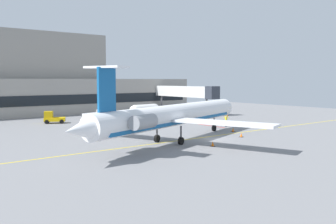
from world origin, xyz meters
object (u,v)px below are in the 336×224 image
at_px(fuel_tank, 145,110).
at_px(marshaller, 226,121).
at_px(regional_jet, 173,116).
at_px(baggage_tug, 101,116).
at_px(pushback_tractor, 53,118).

relative_size(fuel_tank, marshaller, 3.91).
relative_size(regional_jet, baggage_tug, 8.12).
height_order(regional_jet, baggage_tug, regional_jet).
distance_m(baggage_tug, pushback_tractor, 8.33).
bearing_deg(marshaller, fuel_tank, 96.17).
xyz_separation_m(pushback_tractor, marshaller, (20.21, -21.46, 0.03)).
xyz_separation_m(baggage_tug, fuel_tank, (10.02, 0.53, 0.50)).
bearing_deg(fuel_tank, pushback_tractor, 174.78).
bearing_deg(pushback_tractor, baggage_tug, -15.19).
relative_size(baggage_tug, fuel_tank, 0.54).
bearing_deg(baggage_tug, pushback_tractor, 164.81).
bearing_deg(regional_jet, fuel_tank, 62.02).
bearing_deg(regional_jet, marshaller, 21.87).
distance_m(pushback_tractor, fuel_tank, 18.15).
xyz_separation_m(baggage_tug, pushback_tractor, (-8.04, 2.18, -0.01)).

